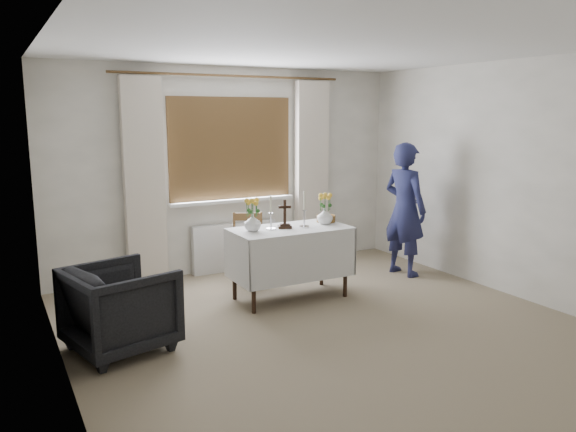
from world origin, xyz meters
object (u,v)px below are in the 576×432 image
object	(u,v)px
flower_vase_left	(253,222)
flower_vase_right	(325,216)
wooden_chair	(248,249)
wooden_cross	(285,214)
armchair	(120,308)
person	(405,209)
altar_table	(290,263)

from	to	relation	value
flower_vase_left	flower_vase_right	size ratio (longest dim) A/B	1.02
wooden_chair	wooden_cross	world-z (taller)	wooden_cross
wooden_chair	armchair	bearing A→B (deg)	-119.77
wooden_cross	flower_vase_right	size ratio (longest dim) A/B	1.69
wooden_chair	wooden_cross	distance (m)	0.88
person	wooden_cross	size ratio (longest dim) A/B	5.37
person	flower_vase_right	distance (m)	1.23
wooden_chair	wooden_cross	size ratio (longest dim) A/B	2.68
armchair	wooden_cross	bearing A→B (deg)	-88.01
wooden_chair	person	distance (m)	1.95
wooden_chair	flower_vase_left	world-z (taller)	flower_vase_left
armchair	flower_vase_left	world-z (taller)	flower_vase_left
armchair	person	size ratio (longest dim) A/B	0.49
armchair	wooden_cross	size ratio (longest dim) A/B	2.64
flower_vase_left	altar_table	bearing A→B (deg)	-5.72
wooden_chair	altar_table	bearing A→B (deg)	-53.41
wooden_cross	flower_vase_right	distance (m)	0.49
armchair	flower_vase_right	xyz separation A→B (m)	(2.30, 0.51, 0.49)
wooden_chair	wooden_cross	bearing A→B (deg)	-57.26
altar_table	person	world-z (taller)	person
flower_vase_right	flower_vase_left	bearing A→B (deg)	177.89
altar_table	flower_vase_left	bearing A→B (deg)	174.28
wooden_chair	person	bearing A→B (deg)	6.59
altar_table	flower_vase_left	xyz separation A→B (m)	(-0.41, 0.04, 0.47)
altar_table	wooden_cross	size ratio (longest dim) A/B	4.14
armchair	flower_vase_left	bearing A→B (deg)	-83.64
altar_table	person	xyz separation A→B (m)	(1.65, 0.15, 0.42)
wooden_chair	flower_vase_left	size ratio (longest dim) A/B	4.45
flower_vase_left	person	bearing A→B (deg)	3.01
armchair	person	distance (m)	3.61
altar_table	wooden_chair	world-z (taller)	wooden_chair
altar_table	wooden_cross	world-z (taller)	wooden_cross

